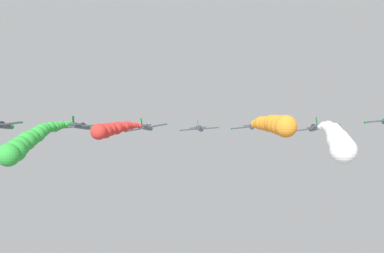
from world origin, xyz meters
TOP-DOWN VIEW (x-y plane):
  - airplane_lead at (-0.21, 18.97)m, footprint 9.56×10.35m
  - airplane_left_inner at (-10.97, 7.47)m, footprint 9.48×10.35m
  - smoke_trail_left_inner at (-13.08, -12.85)m, footprint 5.27×19.80m
  - airplane_right_inner at (12.24, 8.72)m, footprint 9.55×10.35m
  - smoke_trail_right_inner at (15.35, -15.97)m, footprint 7.06×25.60m
  - airplane_left_outer at (-22.45, -2.52)m, footprint 9.56×10.35m
  - smoke_trail_left_outer at (-22.92, -26.44)m, footprint 3.60×24.66m
  - airplane_right_outer at (23.95, -3.10)m, footprint 9.52×10.35m
  - smoke_trail_right_outer at (23.08, -31.40)m, footprint 3.78×29.56m

SIDE VIEW (x-z plane):
  - smoke_trail_left_outer at x=-22.92m, z-range 118.87..126.80m
  - smoke_trail_right_outer at x=23.08m, z-range 119.80..126.37m
  - smoke_trail_left_inner at x=-13.08m, z-range 123.48..127.38m
  - smoke_trail_right_inner at x=15.35m, z-range 123.85..128.00m
  - airplane_right_outer at x=23.95m, z-range 124.62..127.31m
  - airplane_left_outer at x=-22.45m, z-range 125.37..127.76m
  - airplane_left_inner at x=-10.97m, z-range 125.30..128.14m
  - airplane_right_inner at x=12.24m, z-range 125.67..128.18m
  - airplane_lead at x=-0.21m, z-range 125.75..128.12m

